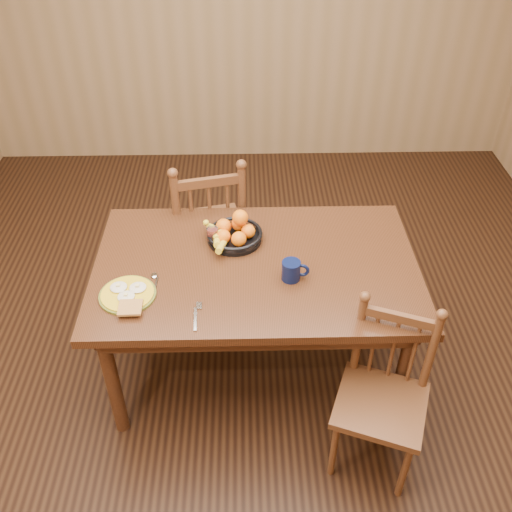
{
  "coord_description": "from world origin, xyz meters",
  "views": [
    {
      "loc": [
        -0.05,
        -2.17,
        2.54
      ],
      "look_at": [
        0.0,
        0.0,
        0.8
      ],
      "focal_mm": 40.0,
      "sensor_mm": 36.0,
      "label": 1
    }
  ],
  "objects_px": {
    "chair_far": "(207,230)",
    "fruit_bowl": "(233,233)",
    "chair_near": "(383,396)",
    "coffee_mug": "(292,270)",
    "dining_table": "(256,277)",
    "breakfast_plate": "(128,295)"
  },
  "relations": [
    {
      "from": "chair_near",
      "to": "coffee_mug",
      "type": "relative_size",
      "value": 6.52
    },
    {
      "from": "fruit_bowl",
      "to": "dining_table",
      "type": "bearing_deg",
      "value": -60.26
    },
    {
      "from": "dining_table",
      "to": "coffee_mug",
      "type": "xyz_separation_m",
      "value": [
        0.17,
        -0.11,
        0.14
      ]
    },
    {
      "from": "coffee_mug",
      "to": "fruit_bowl",
      "type": "relative_size",
      "value": 0.41
    },
    {
      "from": "breakfast_plate",
      "to": "coffee_mug",
      "type": "distance_m",
      "value": 0.77
    },
    {
      "from": "chair_far",
      "to": "coffee_mug",
      "type": "height_order",
      "value": "chair_far"
    },
    {
      "from": "breakfast_plate",
      "to": "coffee_mug",
      "type": "relative_size",
      "value": 2.15
    },
    {
      "from": "chair_far",
      "to": "fruit_bowl",
      "type": "relative_size",
      "value": 3.1
    },
    {
      "from": "dining_table",
      "to": "chair_near",
      "type": "relative_size",
      "value": 1.84
    },
    {
      "from": "chair_far",
      "to": "chair_near",
      "type": "xyz_separation_m",
      "value": [
        0.85,
        -1.21,
        -0.06
      ]
    },
    {
      "from": "dining_table",
      "to": "fruit_bowl",
      "type": "relative_size",
      "value": 4.94
    },
    {
      "from": "dining_table",
      "to": "chair_far",
      "type": "height_order",
      "value": "chair_far"
    },
    {
      "from": "chair_far",
      "to": "fruit_bowl",
      "type": "xyz_separation_m",
      "value": [
        0.17,
        -0.45,
        0.31
      ]
    },
    {
      "from": "chair_near",
      "to": "coffee_mug",
      "type": "distance_m",
      "value": 0.71
    },
    {
      "from": "chair_far",
      "to": "coffee_mug",
      "type": "xyz_separation_m",
      "value": [
        0.45,
        -0.76,
        0.31
      ]
    },
    {
      "from": "breakfast_plate",
      "to": "dining_table",
      "type": "bearing_deg",
      "value": 20.5
    },
    {
      "from": "chair_near",
      "to": "breakfast_plate",
      "type": "height_order",
      "value": "chair_near"
    },
    {
      "from": "dining_table",
      "to": "coffee_mug",
      "type": "relative_size",
      "value": 11.97
    },
    {
      "from": "chair_near",
      "to": "coffee_mug",
      "type": "height_order",
      "value": "chair_near"
    },
    {
      "from": "chair_near",
      "to": "chair_far",
      "type": "bearing_deg",
      "value": 145.81
    },
    {
      "from": "dining_table",
      "to": "chair_near",
      "type": "bearing_deg",
      "value": -45.08
    },
    {
      "from": "fruit_bowl",
      "to": "breakfast_plate",
      "type": "bearing_deg",
      "value": -139.25
    }
  ]
}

